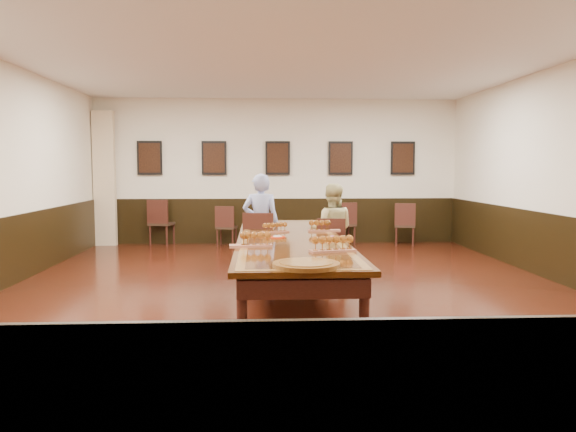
{
  "coord_description": "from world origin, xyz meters",
  "views": [
    {
      "loc": [
        -0.41,
        -7.51,
        1.7
      ],
      "look_at": [
        0.0,
        0.5,
        1.0
      ],
      "focal_mm": 35.0,
      "sensor_mm": 36.0,
      "label": 1
    }
  ],
  "objects": [
    {
      "name": "flight_d",
      "position": [
        0.4,
        -1.34,
        0.84
      ],
      "size": [
        0.54,
        0.27,
        0.19
      ],
      "color": "brown",
      "rests_on": "conference_table"
    },
    {
      "name": "floor",
      "position": [
        0.0,
        0.0,
        -0.01
      ],
      "size": [
        8.0,
        10.0,
        0.02
      ],
      "primitive_type": "cube",
      "color": "black",
      "rests_on": "ground"
    },
    {
      "name": "spare_chair_a",
      "position": [
        -2.54,
        4.82,
        0.5
      ],
      "size": [
        0.58,
        0.61,
        1.0
      ],
      "primitive_type": null,
      "rotation": [
        0.0,
        0.0,
        2.9
      ],
      "color": "black",
      "rests_on": "floor"
    },
    {
      "name": "posters",
      "position": [
        0.0,
        4.94,
        1.9
      ],
      "size": [
        6.14,
        0.04,
        0.74
      ],
      "color": "black",
      "rests_on": "wall_back"
    },
    {
      "name": "spare_chair_b",
      "position": [
        -1.12,
        4.57,
        0.44
      ],
      "size": [
        0.47,
        0.5,
        0.87
      ],
      "primitive_type": null,
      "rotation": [
        0.0,
        0.0,
        2.98
      ],
      "color": "black",
      "rests_on": "floor"
    },
    {
      "name": "spare_chair_c",
      "position": [
        1.46,
        4.74,
        0.47
      ],
      "size": [
        0.53,
        0.56,
        0.93
      ],
      "primitive_type": null,
      "rotation": [
        0.0,
        0.0,
        3.37
      ],
      "color": "black",
      "rests_on": "floor"
    },
    {
      "name": "flight_a",
      "position": [
        -0.19,
        0.56,
        0.82
      ],
      "size": [
        0.42,
        0.28,
        0.15
      ],
      "color": "brown",
      "rests_on": "conference_table"
    },
    {
      "name": "spare_chair_d",
      "position": [
        2.75,
        4.48,
        0.46
      ],
      "size": [
        0.54,
        0.57,
        0.93
      ],
      "primitive_type": null,
      "rotation": [
        0.0,
        0.0,
        2.88
      ],
      "color": "black",
      "rests_on": "floor"
    },
    {
      "name": "flight_c",
      "position": [
        -0.5,
        -0.89,
        0.84
      ],
      "size": [
        0.52,
        0.18,
        0.19
      ],
      "color": "brown",
      "rests_on": "conference_table"
    },
    {
      "name": "person_woman",
      "position": [
        0.72,
        1.18,
        0.72
      ],
      "size": [
        0.8,
        0.66,
        1.45
      ],
      "primitive_type": "imported",
      "rotation": [
        0.0,
        0.0,
        2.99
      ],
      "color": "#CCC07F",
      "rests_on": "floor"
    },
    {
      "name": "curtain",
      "position": [
        -3.75,
        4.82,
        1.45
      ],
      "size": [
        0.45,
        0.18,
        2.9
      ],
      "primitive_type": "cube",
      "color": "beige",
      "rests_on": "floor"
    },
    {
      "name": "conference_table",
      "position": [
        0.0,
        0.0,
        0.61
      ],
      "size": [
        1.4,
        5.0,
        0.76
      ],
      "color": "black",
      "rests_on": "floor"
    },
    {
      "name": "carved_platter",
      "position": [
        0.03,
        -2.24,
        0.77
      ],
      "size": [
        0.66,
        0.66,
        0.05
      ],
      "color": "#533010",
      "rests_on": "conference_table"
    },
    {
      "name": "pink_phone",
      "position": [
        0.6,
        0.05,
        0.76
      ],
      "size": [
        0.14,
        0.15,
        0.01
      ],
      "primitive_type": "cube",
      "rotation": [
        0.0,
        0.0,
        0.67
      ],
      "color": "#D9488B",
      "rests_on": "conference_table"
    },
    {
      "name": "chair_woman",
      "position": [
        0.71,
        1.08,
        0.46
      ],
      "size": [
        0.5,
        0.53,
        0.92
      ],
      "primitive_type": null,
      "rotation": [
        0.0,
        0.0,
        2.99
      ],
      "color": "black",
      "rests_on": "floor"
    },
    {
      "name": "person_man",
      "position": [
        -0.39,
        1.32,
        0.8
      ],
      "size": [
        0.63,
        0.46,
        1.6
      ],
      "primitive_type": "imported",
      "rotation": [
        0.0,
        0.0,
        3.0
      ],
      "color": "#4A5DB9",
      "rests_on": "floor"
    },
    {
      "name": "flight_b",
      "position": [
        0.52,
        0.66,
        0.83
      ],
      "size": [
        0.47,
        0.15,
        0.18
      ],
      "color": "brown",
      "rests_on": "conference_table"
    },
    {
      "name": "wall_front",
      "position": [
        0.0,
        -5.01,
        1.6
      ],
      "size": [
        8.0,
        0.02,
        3.2
      ],
      "primitive_type": "cube",
      "color": "#F0E5C9",
      "rests_on": "floor"
    },
    {
      "name": "chair_man",
      "position": [
        -0.4,
        1.22,
        0.5
      ],
      "size": [
        0.54,
        0.57,
        1.0
      ],
      "primitive_type": null,
      "rotation": [
        0.0,
        0.0,
        3.0
      ],
      "color": "black",
      "rests_on": "floor"
    },
    {
      "name": "red_plate_grp",
      "position": [
        -0.17,
        -0.03,
        0.76
      ],
      "size": [
        0.22,
        0.22,
        0.03
      ],
      "color": "red",
      "rests_on": "conference_table"
    },
    {
      "name": "wainscoting",
      "position": [
        0.0,
        0.0,
        0.5
      ],
      "size": [
        8.0,
        10.0,
        1.0
      ],
      "color": "black",
      "rests_on": "floor"
    },
    {
      "name": "wall_back",
      "position": [
        0.0,
        5.01,
        1.6
      ],
      "size": [
        8.0,
        0.02,
        3.2
      ],
      "primitive_type": "cube",
      "color": "#F0E5C9",
      "rests_on": "floor"
    },
    {
      "name": "ceiling",
      "position": [
        0.0,
        0.0,
        3.21
      ],
      "size": [
        8.0,
        10.0,
        0.02
      ],
      "primitive_type": "cube",
      "color": "white",
      "rests_on": "floor"
    }
  ]
}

